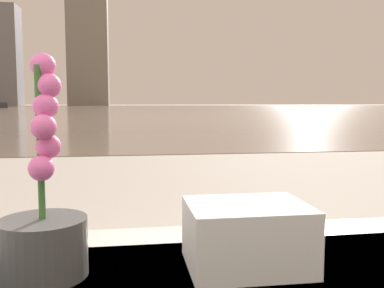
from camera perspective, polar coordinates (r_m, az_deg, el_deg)
potted_orchid at (r=0.81m, az=-19.16°, el=-10.13°), size 0.15×0.15×0.39m
towel_stack at (r=0.83m, az=7.33°, el=-11.97°), size 0.22×0.18×0.12m
harbor_water at (r=61.95m, az=-8.35°, el=4.74°), size 180.00×110.00×0.01m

